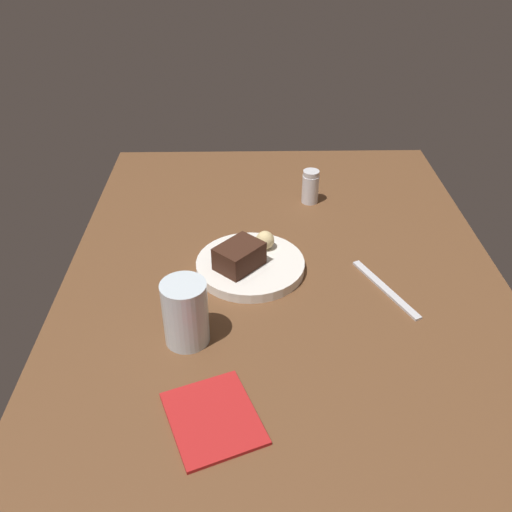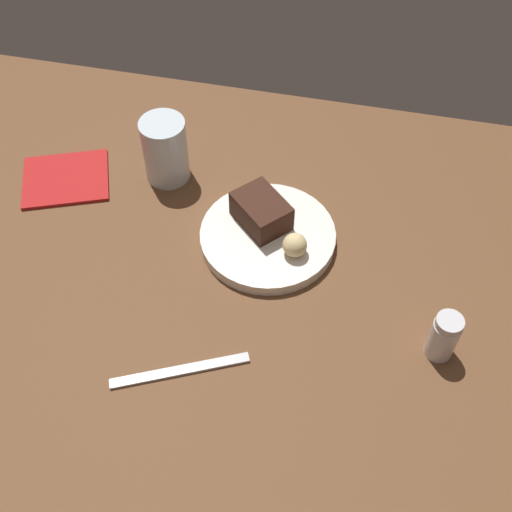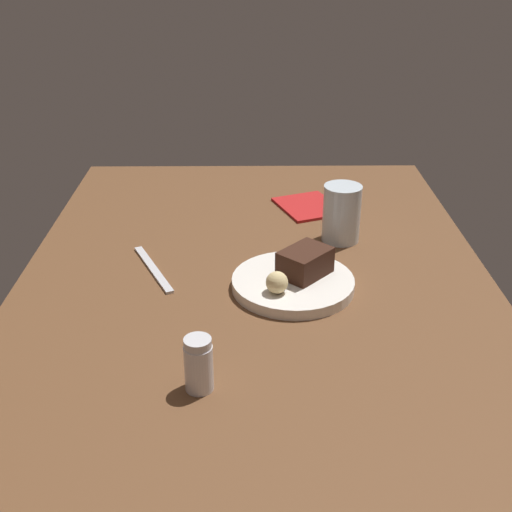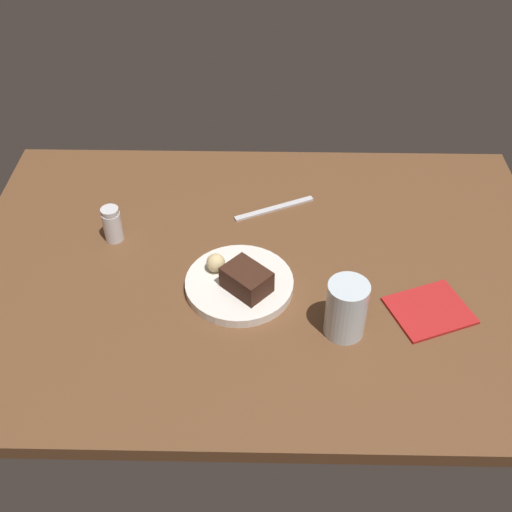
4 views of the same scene
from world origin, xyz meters
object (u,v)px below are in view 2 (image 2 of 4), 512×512
Objects in this scene: bread_roll at (295,245)px; butter_knife at (180,371)px; water_glass at (165,150)px; dessert_plate at (268,237)px; salt_shaker at (444,337)px; chocolate_cake_slice at (261,211)px; folded_napkin at (66,179)px.

bread_roll is 0.19× the size of butter_knife.
bread_roll is 27.62cm from water_glass.
dessert_plate is 1.11× the size of butter_knife.
bread_roll reaches higher than butter_knife.
salt_shaker is at bearing -27.82° from dessert_plate.
salt_shaker reaches higher than chocolate_cake_slice.
folded_napkin is at bearing -163.36° from water_glass.
chocolate_cake_slice reaches higher than butter_knife.
dessert_plate is 2.45× the size of chocolate_cake_slice.
butter_knife is (-5.38, -27.00, -4.01)cm from chocolate_cake_slice.
bread_roll is 0.26× the size of folded_napkin.
dessert_plate is 1.49× the size of folded_napkin.
chocolate_cake_slice is 0.76× the size of water_glass.
chocolate_cake_slice is at bearing 140.63° from bread_roll.
bread_roll is at bearing 153.22° from salt_shaker.
salt_shaker is at bearing -17.54° from folded_napkin.
dessert_plate is 5.69× the size of bread_roll.
dessert_plate is 25.85cm from butter_knife.
dessert_plate is 4.17cm from chocolate_cake_slice.
folded_napkin is (-62.84, 19.86, -3.62)cm from salt_shaker.
bread_roll is 25.00cm from salt_shaker.
dessert_plate is at bearing 147.51° from bread_roll.
butter_knife is at bearing -117.77° from bread_roll.
water_glass is at bearing 150.60° from bread_roll.
chocolate_cake_slice is 2.32× the size of bread_roll.
dessert_plate is 6.21cm from bread_roll.
water_glass reaches higher than butter_knife.
chocolate_cake_slice is 34.76cm from folded_napkin.
butter_knife is at bearing -101.27° from chocolate_cake_slice.
dessert_plate is 22.52cm from water_glass.
dessert_plate is 1.85× the size of water_glass.
butter_knife is at bearing -46.50° from folded_napkin.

